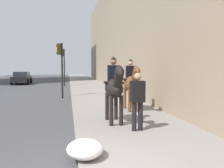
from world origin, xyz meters
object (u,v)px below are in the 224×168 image
(car_near_lane, at_px, (22,78))
(traffic_light_near_curb, at_px, (61,61))
(mounted_horse_near, at_px, (114,87))
(pedestrian_greeting, at_px, (137,98))
(traffic_light_far_curb, at_px, (63,61))
(mounted_horse_far, at_px, (131,83))

(car_near_lane, xyz_separation_m, traffic_light_near_curb, (-13.90, -4.85, 1.61))
(mounted_horse_near, relative_size, traffic_light_near_curb, 0.63)
(pedestrian_greeting, distance_m, traffic_light_far_curb, 19.18)
(car_near_lane, bearing_deg, mounted_horse_far, 20.62)
(mounted_horse_far, bearing_deg, mounted_horse_near, -27.05)
(mounted_horse_far, xyz_separation_m, pedestrian_greeting, (-3.27, 0.67, -0.23))
(car_near_lane, height_order, traffic_light_far_curb, traffic_light_far_curb)
(pedestrian_greeting, xyz_separation_m, traffic_light_near_curb, (8.90, 2.45, 1.27))
(pedestrian_greeting, height_order, car_near_lane, pedestrian_greeting)
(traffic_light_far_curb, bearing_deg, mounted_horse_near, -173.70)
(mounted_horse_near, xyz_separation_m, traffic_light_near_curb, (7.81, 1.96, 1.03))
(car_near_lane, distance_m, traffic_light_far_curb, 6.44)
(mounted_horse_near, xyz_separation_m, pedestrian_greeting, (-1.08, -0.49, -0.24))
(pedestrian_greeting, relative_size, traffic_light_far_curb, 0.44)
(mounted_horse_far, height_order, traffic_light_far_curb, traffic_light_far_curb)
(mounted_horse_far, relative_size, traffic_light_near_curb, 0.63)
(mounted_horse_near, height_order, pedestrian_greeting, mounted_horse_near)
(pedestrian_greeting, distance_m, car_near_lane, 23.94)
(pedestrian_greeting, relative_size, car_near_lane, 0.38)
(car_near_lane, xyz_separation_m, traffic_light_far_curb, (-3.84, -4.84, 1.83))
(mounted_horse_near, xyz_separation_m, traffic_light_far_curb, (17.88, 1.97, 1.26))
(pedestrian_greeting, bearing_deg, car_near_lane, 11.99)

